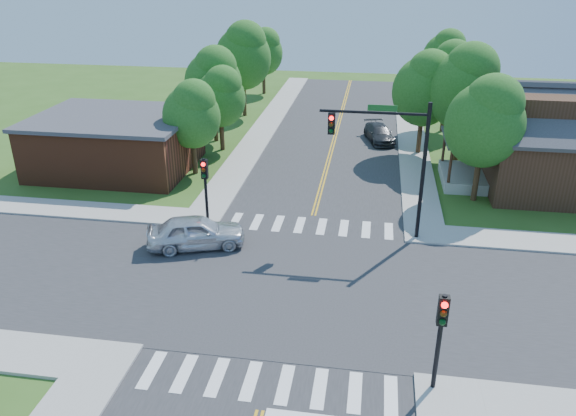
% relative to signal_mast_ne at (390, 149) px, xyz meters
% --- Properties ---
extents(ground, '(100.00, 100.00, 0.00)m').
position_rel_signal_mast_ne_xyz_m(ground, '(-3.91, -5.59, -4.85)').
color(ground, '#33571B').
rests_on(ground, ground).
extents(road_ns, '(10.00, 90.00, 0.04)m').
position_rel_signal_mast_ne_xyz_m(road_ns, '(-3.91, -5.59, -4.83)').
color(road_ns, '#2D2D30').
rests_on(road_ns, ground).
extents(road_ew, '(90.00, 10.00, 0.04)m').
position_rel_signal_mast_ne_xyz_m(road_ew, '(-3.91, -5.59, -4.83)').
color(road_ew, '#2D2D30').
rests_on(road_ew, ground).
extents(intersection_patch, '(10.20, 10.20, 0.06)m').
position_rel_signal_mast_ne_xyz_m(intersection_patch, '(-3.91, -5.59, -4.85)').
color(intersection_patch, '#2D2D30').
rests_on(intersection_patch, ground).
extents(sidewalk_ne, '(40.00, 40.00, 0.14)m').
position_rel_signal_mast_ne_xyz_m(sidewalk_ne, '(11.90, 10.23, -4.78)').
color(sidewalk_ne, '#9E9B93').
rests_on(sidewalk_ne, ground).
extents(sidewalk_nw, '(40.00, 40.00, 0.14)m').
position_rel_signal_mast_ne_xyz_m(sidewalk_nw, '(-19.73, 10.23, -4.78)').
color(sidewalk_nw, '#9E9B93').
rests_on(sidewalk_nw, ground).
extents(crosswalk_north, '(8.85, 2.00, 0.01)m').
position_rel_signal_mast_ne_xyz_m(crosswalk_north, '(-3.91, 0.61, -4.80)').
color(crosswalk_north, white).
rests_on(crosswalk_north, ground).
extents(crosswalk_south, '(8.85, 2.00, 0.01)m').
position_rel_signal_mast_ne_xyz_m(crosswalk_south, '(-3.91, -11.79, -4.80)').
color(crosswalk_south, white).
rests_on(crosswalk_south, ground).
extents(centerline, '(0.30, 90.00, 0.01)m').
position_rel_signal_mast_ne_xyz_m(centerline, '(-3.91, -5.59, -4.80)').
color(centerline, gold).
rests_on(centerline, ground).
extents(signal_mast_ne, '(5.30, 0.42, 7.20)m').
position_rel_signal_mast_ne_xyz_m(signal_mast_ne, '(0.00, 0.00, 0.00)').
color(signal_mast_ne, black).
rests_on(signal_mast_ne, ground).
extents(signal_pole_se, '(0.34, 0.42, 3.80)m').
position_rel_signal_mast_ne_xyz_m(signal_pole_se, '(1.69, -11.21, -2.19)').
color(signal_pole_se, black).
rests_on(signal_pole_se, ground).
extents(signal_pole_nw, '(0.34, 0.42, 3.80)m').
position_rel_signal_mast_ne_xyz_m(signal_pole_nw, '(-9.51, -0.01, -2.19)').
color(signal_pole_nw, black).
rests_on(signal_pole_nw, ground).
extents(house_ne, '(13.05, 8.80, 7.11)m').
position_rel_signal_mast_ne_xyz_m(house_ne, '(11.19, 8.65, -1.52)').
color(house_ne, '#382113').
rests_on(house_ne, ground).
extents(building_nw, '(10.40, 8.40, 3.73)m').
position_rel_signal_mast_ne_xyz_m(building_nw, '(-18.11, 7.61, -2.97)').
color(building_nw, brown).
rests_on(building_nw, ground).
extents(tree_e_a, '(4.48, 4.26, 7.62)m').
position_rel_signal_mast_ne_xyz_m(tree_e_a, '(5.43, 5.69, 0.14)').
color(tree_e_a, '#382314').
rests_on(tree_e_a, ground).
extents(tree_e_b, '(4.92, 4.67, 8.36)m').
position_rel_signal_mast_ne_xyz_m(tree_e_b, '(5.10, 12.60, 0.63)').
color(tree_e_b, '#382314').
rests_on(tree_e_b, ground).
extents(tree_e_c, '(4.41, 4.19, 7.49)m').
position_rel_signal_mast_ne_xyz_m(tree_e_c, '(4.84, 20.14, 0.06)').
color(tree_e_c, '#382314').
rests_on(tree_e_c, ground).
extents(tree_e_d, '(4.25, 4.03, 7.22)m').
position_rel_signal_mast_ne_xyz_m(tree_e_d, '(5.45, 29.62, -0.12)').
color(tree_e_d, '#382314').
rests_on(tree_e_d, ground).
extents(tree_w_a, '(3.77, 3.58, 6.40)m').
position_rel_signal_mast_ne_xyz_m(tree_w_a, '(-12.49, 7.42, -0.66)').
color(tree_w_a, '#382314').
rests_on(tree_w_a, ground).
extents(tree_w_b, '(4.38, 4.16, 7.44)m').
position_rel_signal_mast_ne_xyz_m(tree_w_b, '(-13.07, 14.64, 0.02)').
color(tree_w_b, '#382314').
rests_on(tree_w_b, ground).
extents(tree_w_c, '(4.95, 4.71, 8.42)m').
position_rel_signal_mast_ne_xyz_m(tree_w_c, '(-12.54, 22.45, 0.67)').
color(tree_w_c, '#382314').
rests_on(tree_w_c, ground).
extents(tree_w_d, '(4.01, 3.81, 6.82)m').
position_rel_signal_mast_ne_xyz_m(tree_w_d, '(-12.53, 31.40, -0.38)').
color(tree_w_d, '#382314').
rests_on(tree_w_d, ground).
extents(tree_house, '(4.49, 4.27, 7.64)m').
position_rel_signal_mast_ne_xyz_m(tree_house, '(2.56, 13.84, 0.15)').
color(tree_house, '#382314').
rests_on(tree_house, ground).
extents(tree_bldg, '(3.74, 3.55, 6.36)m').
position_rel_signal_mast_ne_xyz_m(tree_bldg, '(-11.99, 12.57, -0.69)').
color(tree_bldg, '#382314').
rests_on(tree_bldg, ground).
extents(car_silver, '(4.87, 6.03, 1.65)m').
position_rel_signal_mast_ne_xyz_m(car_silver, '(-9.31, -2.63, -4.02)').
color(car_silver, silver).
rests_on(car_silver, ground).
extents(car_dgrey, '(3.95, 5.23, 1.26)m').
position_rel_signal_mast_ne_xyz_m(car_dgrey, '(-0.41, 16.48, -4.22)').
color(car_dgrey, '#2D2F32').
rests_on(car_dgrey, ground).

